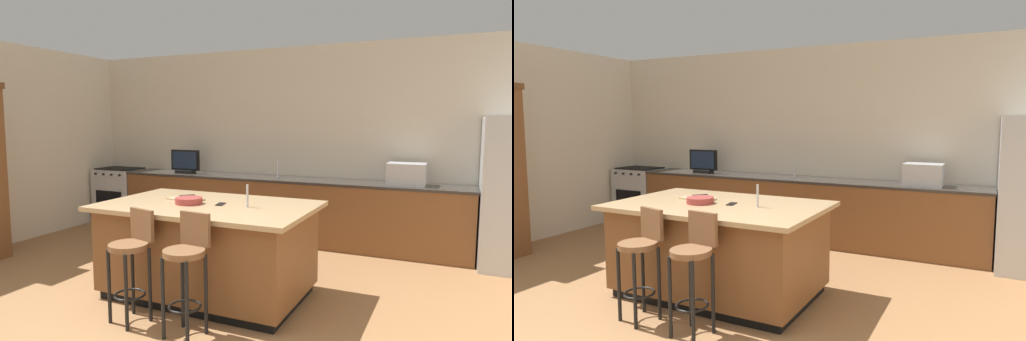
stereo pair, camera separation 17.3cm
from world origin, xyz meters
TOP-DOWN VIEW (x-y plane):
  - wall_back at (0.00, 4.32)m, footprint 7.54×0.12m
  - wall_left at (-3.57, 2.16)m, footprint 0.12×4.72m
  - counter_back at (-0.06, 3.94)m, footprint 5.21×0.62m
  - kitchen_island at (0.04, 1.67)m, footprint 2.10×1.32m
  - range_oven at (-3.07, 3.94)m, footprint 0.79×0.63m
  - microwave at (1.70, 3.94)m, footprint 0.48×0.36m
  - tv_monitor at (-1.68, 3.89)m, footprint 0.50×0.16m
  - sink_faucet_back at (-0.14, 4.04)m, footprint 0.02×0.02m
  - sink_faucet_island at (0.48, 1.67)m, footprint 0.02×0.02m
  - bar_stool_left at (-0.25, 0.87)m, footprint 0.35×0.37m
  - bar_stool_right at (0.33, 0.84)m, footprint 0.34×0.35m
  - fruit_bowl at (-0.13, 1.59)m, footprint 0.27×0.27m
  - cell_phone at (0.18, 1.69)m, footprint 0.10×0.16m
  - tv_remote at (-0.38, 1.94)m, footprint 0.15×0.16m
  - cutting_board at (-0.28, 1.76)m, footprint 0.40×0.28m

SIDE VIEW (x-z plane):
  - counter_back at x=-0.06m, z-range 0.00..0.93m
  - range_oven at x=-3.07m, z-range 0.00..0.94m
  - kitchen_island at x=0.04m, z-range 0.01..0.94m
  - bar_stool_left at x=-0.25m, z-range 0.10..1.08m
  - bar_stool_right at x=0.33m, z-range 0.11..1.11m
  - cell_phone at x=0.18m, z-range 0.93..0.94m
  - cutting_board at x=-0.28m, z-range 0.93..0.95m
  - tv_remote at x=-0.38m, z-range 0.93..0.95m
  - fruit_bowl at x=-0.13m, z-range 0.93..1.00m
  - sink_faucet_island at x=0.48m, z-range 0.93..1.15m
  - sink_faucet_back at x=-0.14m, z-range 0.93..1.17m
  - microwave at x=1.70m, z-range 0.93..1.21m
  - tv_monitor at x=-1.68m, z-range 0.91..1.29m
  - wall_back at x=0.00m, z-range 0.00..2.86m
  - wall_left at x=-3.57m, z-range 0.00..2.86m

